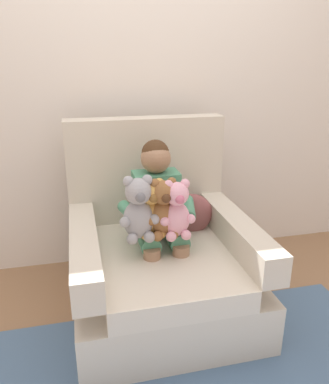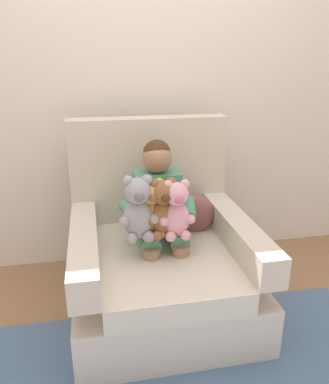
{
  "view_description": "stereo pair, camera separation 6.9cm",
  "coord_description": "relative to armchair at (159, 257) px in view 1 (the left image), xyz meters",
  "views": [
    {
      "loc": [
        -0.42,
        -1.84,
        1.42
      ],
      "look_at": [
        0.01,
        -0.05,
        0.76
      ],
      "focal_mm": 35.34,
      "sensor_mm": 36.0,
      "label": 1
    },
    {
      "loc": [
        -0.35,
        -1.86,
        1.42
      ],
      "look_at": [
        0.01,
        -0.05,
        0.76
      ],
      "focal_mm": 35.34,
      "sensor_mm": 36.0,
      "label": 2
    }
  ],
  "objects": [
    {
      "name": "throw_pillow",
      "position": [
        0.23,
        0.13,
        0.2
      ],
      "size": [
        0.27,
        0.15,
        0.26
      ],
      "primitive_type": "ellipsoid",
      "rotation": [
        0.0,
        0.0,
        -0.13
      ],
      "color": "#8C4C4C",
      "rests_on": "armchair"
    },
    {
      "name": "armchair",
      "position": [
        0.0,
        0.0,
        0.0
      ],
      "size": [
        0.99,
        1.03,
        1.07
      ],
      "color": "beige",
      "rests_on": "ground"
    },
    {
      "name": "plush_brown",
      "position": [
        -0.01,
        -0.14,
        0.36
      ],
      "size": [
        0.19,
        0.16,
        0.33
      ],
      "rotation": [
        0.0,
        0.0,
        -0.13
      ],
      "color": "brown",
      "rests_on": "armchair"
    },
    {
      "name": "back_wall",
      "position": [
        0.0,
        0.68,
        0.99
      ],
      "size": [
        6.0,
        0.1,
        2.6
      ],
      "primitive_type": "cube",
      "color": "silver",
      "rests_on": "ground"
    },
    {
      "name": "plush_grey",
      "position": [
        -0.14,
        -0.14,
        0.37
      ],
      "size": [
        0.21,
        0.17,
        0.35
      ],
      "rotation": [
        0.0,
        0.0,
        -0.02
      ],
      "color": "#9E9EA3",
      "rests_on": "armchair"
    },
    {
      "name": "ground_plane",
      "position": [
        0.0,
        -0.06,
        -0.31
      ],
      "size": [
        8.0,
        8.0,
        0.0
      ],
      "primitive_type": "plane",
      "color": "#936D4C"
    },
    {
      "name": "plush_pink",
      "position": [
        0.06,
        -0.16,
        0.35
      ],
      "size": [
        0.19,
        0.15,
        0.32
      ],
      "rotation": [
        0.0,
        0.0,
        0.13
      ],
      "color": "#EAA8BC",
      "rests_on": "armchair"
    },
    {
      "name": "seated_child",
      "position": [
        0.01,
        0.03,
        0.31
      ],
      "size": [
        0.45,
        0.39,
        0.82
      ],
      "rotation": [
        0.0,
        0.0,
        0.01
      ],
      "color": "#4C9370",
      "rests_on": "armchair"
    },
    {
      "name": "plush_honey",
      "position": [
        -0.06,
        -0.11,
        0.35
      ],
      "size": [
        0.19,
        0.15,
        0.32
      ],
      "rotation": [
        0.0,
        0.0,
        0.38
      ],
      "color": "gold",
      "rests_on": "armchair"
    }
  ]
}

